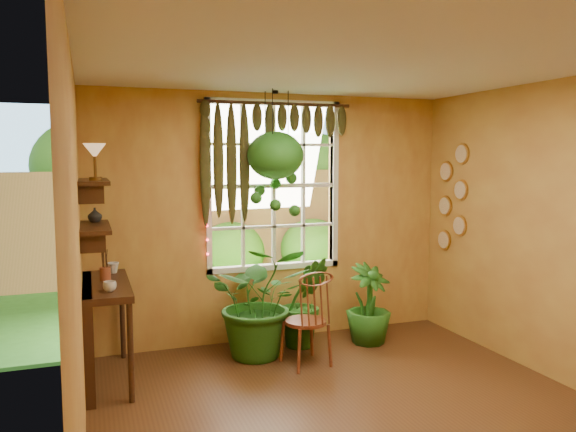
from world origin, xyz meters
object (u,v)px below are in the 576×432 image
(counter_ledge, at_px, (94,322))
(potted_plant_left, at_px, (260,301))
(windsor_chair, at_px, (307,334))
(hanging_basket, at_px, (275,163))
(potted_plant_mid, at_px, (304,302))

(counter_ledge, height_order, potted_plant_left, potted_plant_left)
(windsor_chair, relative_size, hanging_basket, 0.82)
(potted_plant_left, xyz_separation_m, hanging_basket, (0.26, 0.28, 1.37))
(windsor_chair, bearing_deg, counter_ledge, 163.52)
(counter_ledge, height_order, windsor_chair, windsor_chair)
(counter_ledge, bearing_deg, hanging_basket, 12.47)
(windsor_chair, height_order, potted_plant_left, potted_plant_left)
(potted_plant_left, height_order, hanging_basket, hanging_basket)
(potted_plant_left, bearing_deg, counter_ledge, -175.52)
(windsor_chair, bearing_deg, potted_plant_left, 123.79)
(counter_ledge, relative_size, hanging_basket, 0.91)
(potted_plant_left, distance_m, potted_plant_mid, 0.56)
(counter_ledge, bearing_deg, potted_plant_left, 4.48)
(counter_ledge, distance_m, potted_plant_left, 1.59)
(potted_plant_mid, bearing_deg, hanging_basket, 151.22)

